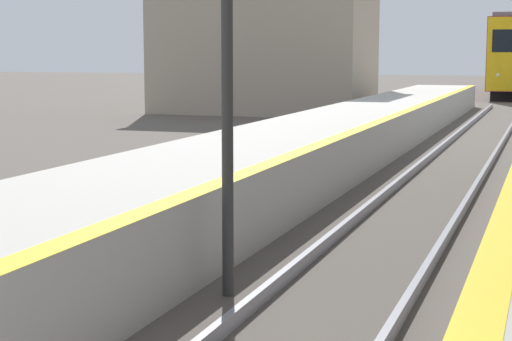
# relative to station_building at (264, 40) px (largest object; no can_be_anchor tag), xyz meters

# --- Properties ---
(station_building) EXTENTS (9.30, 5.43, 6.19)m
(station_building) POSITION_rel_station_building_xyz_m (0.00, 0.00, 0.00)
(station_building) COLOR tan
(station_building) RESTS_ON ground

